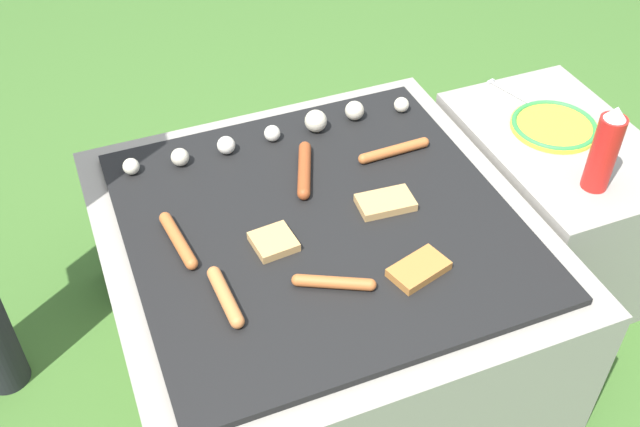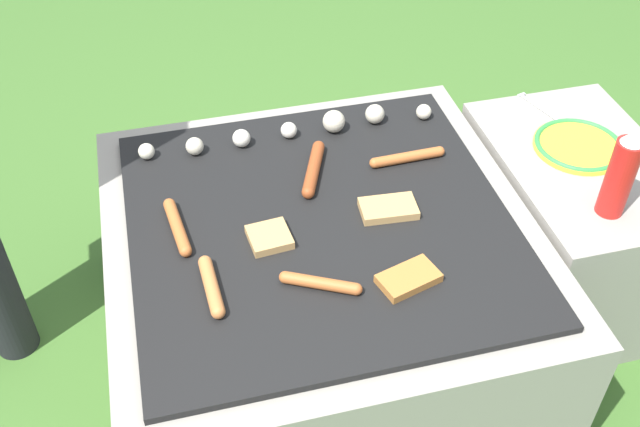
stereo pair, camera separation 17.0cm
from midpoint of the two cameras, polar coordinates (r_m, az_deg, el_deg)
The scene contains 15 objects.
ground_plane at distance 2.05m, azimuth 2.41°, elevation -10.01°, with size 14.00×14.00×0.00m, color #3D6628.
grill at distance 1.87m, azimuth 2.60°, elevation -5.78°, with size 0.98×0.98×0.46m.
side_ledge at distance 2.16m, azimuth 20.48°, elevation -0.97°, with size 0.41×0.62×0.46m.
sausage_front_center at distance 1.69m, azimuth -8.03°, elevation -1.14°, with size 0.05×0.19×0.03m.
sausage_mid_left at distance 1.83m, azimuth 2.16°, elevation 3.31°, with size 0.10×0.20×0.03m.
sausage_mid_right at distance 1.55m, azimuth -5.19°, elevation -5.70°, with size 0.04×0.17×0.03m.
sausage_front_right at distance 1.55m, azimuth 3.16°, elevation -5.47°, with size 0.16×0.09×0.03m.
sausage_front_left at distance 1.89m, azimuth 9.24°, elevation 4.16°, with size 0.20×0.03×0.03m.
bread_slice_center at distance 1.59m, azimuth 9.82°, elevation -5.05°, with size 0.14×0.11×0.02m.
bread_slice_right at distance 1.74m, azimuth 8.02°, elevation 0.26°, with size 0.14×0.09×0.02m.
bread_slice_left at distance 1.65m, azimuth -0.95°, elevation -1.95°, with size 0.10×0.10×0.02m.
mushroom_row at distance 1.94m, azimuth 0.96°, elevation 6.45°, with size 0.77×0.07×0.06m.
plate_colorful at distance 2.05m, azimuth 21.39°, elevation 4.74°, with size 0.23×0.23×0.02m.
condiment_bottle at distance 1.82m, azimuth 24.45°, elevation 2.61°, with size 0.06×0.06×0.23m.
fork_utensil at distance 2.17m, azimuth 18.65°, elevation 7.50°, with size 0.07×0.18×0.01m.
Camera 2 is at (-0.31, -1.22, 1.62)m, focal length 42.00 mm.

